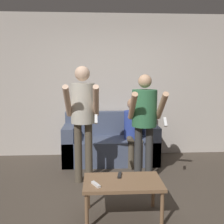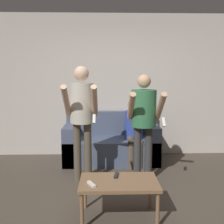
% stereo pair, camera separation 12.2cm
% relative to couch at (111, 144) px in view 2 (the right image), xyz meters
% --- Properties ---
extents(ground_plane, '(14.00, 14.00, 0.00)m').
position_rel_couch_xyz_m(ground_plane, '(0.06, -1.74, -0.30)').
color(ground_plane, '#4C4238').
extents(wall_back, '(6.40, 0.06, 2.70)m').
position_rel_couch_xyz_m(wall_back, '(0.06, 0.42, 1.05)').
color(wall_back, beige).
rests_on(wall_back, ground_plane).
extents(couch, '(1.67, 0.79, 0.87)m').
position_rel_couch_xyz_m(couch, '(0.00, 0.00, 0.00)').
color(couch, '#4C5670').
rests_on(couch, ground_plane).
extents(person_standing_left, '(0.46, 0.65, 1.69)m').
position_rel_couch_xyz_m(person_standing_left, '(-0.44, -0.96, 0.76)').
color(person_standing_left, brown).
rests_on(person_standing_left, ground_plane).
extents(person_standing_right, '(0.48, 0.64, 1.57)m').
position_rel_couch_xyz_m(person_standing_right, '(0.44, -0.96, 0.69)').
color(person_standing_right, '#383838').
rests_on(person_standing_right, ground_plane).
extents(person_seated, '(0.32, 0.54, 1.16)m').
position_rel_couch_xyz_m(person_seated, '(0.40, -0.16, 0.34)').
color(person_seated, brown).
rests_on(person_seated, ground_plane).
extents(coffee_table, '(0.85, 0.51, 0.42)m').
position_rel_couch_xyz_m(coffee_table, '(0.03, -1.95, 0.08)').
color(coffee_table, '#846042').
rests_on(coffee_table, ground_plane).
extents(remote_near, '(0.10, 0.15, 0.02)m').
position_rel_couch_xyz_m(remote_near, '(-0.26, -2.05, 0.13)').
color(remote_near, white).
rests_on(remote_near, coffee_table).
extents(remote_far, '(0.06, 0.15, 0.02)m').
position_rel_couch_xyz_m(remote_far, '(0.01, -1.81, 0.13)').
color(remote_far, black).
rests_on(remote_far, coffee_table).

